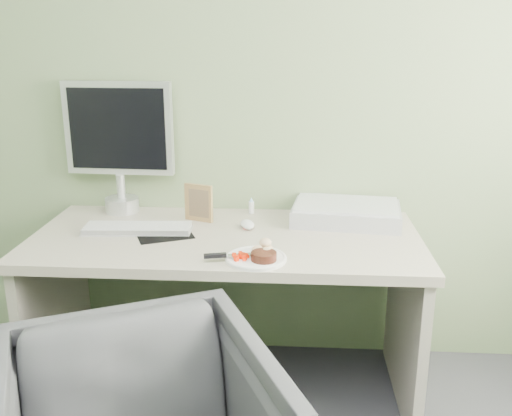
# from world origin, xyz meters

# --- Properties ---
(wall_back) EXTENTS (3.50, 0.00, 3.50)m
(wall_back) POSITION_xyz_m (0.00, 2.00, 1.35)
(wall_back) COLOR #6F825B
(wall_back) RESTS_ON floor
(desk) EXTENTS (1.60, 0.75, 0.73)m
(desk) POSITION_xyz_m (0.00, 1.62, 0.55)
(desk) COLOR #B0AA94
(desk) RESTS_ON floor
(plate) EXTENTS (0.23, 0.23, 0.01)m
(plate) POSITION_xyz_m (0.14, 1.36, 0.74)
(plate) COLOR white
(plate) RESTS_ON desk
(steak) EXTENTS (0.11, 0.11, 0.03)m
(steak) POSITION_xyz_m (0.17, 1.34, 0.76)
(steak) COLOR black
(steak) RESTS_ON plate
(potato_pile) EXTENTS (0.11, 0.10, 0.05)m
(potato_pile) POSITION_xyz_m (0.18, 1.41, 0.77)
(potato_pile) COLOR tan
(potato_pile) RESTS_ON plate
(carrot_heap) EXTENTS (0.05, 0.05, 0.03)m
(carrot_heap) POSITION_xyz_m (0.09, 1.34, 0.76)
(carrot_heap) COLOR #FF2905
(carrot_heap) RESTS_ON plate
(steak_knife) EXTENTS (0.21, 0.07, 0.02)m
(steak_knife) POSITION_xyz_m (0.03, 1.34, 0.75)
(steak_knife) COLOR silver
(steak_knife) RESTS_ON plate
(mousepad) EXTENTS (0.28, 0.27, 0.00)m
(mousepad) POSITION_xyz_m (-0.26, 1.62, 0.73)
(mousepad) COLOR black
(mousepad) RESTS_ON desk
(keyboard) EXTENTS (0.45, 0.16, 0.02)m
(keyboard) POSITION_xyz_m (-0.37, 1.65, 0.75)
(keyboard) COLOR white
(keyboard) RESTS_ON desk
(computer_mouse) EXTENTS (0.08, 0.11, 0.04)m
(computer_mouse) POSITION_xyz_m (0.08, 1.72, 0.75)
(computer_mouse) COLOR white
(computer_mouse) RESTS_ON desk
(photo_frame) EXTENTS (0.13, 0.06, 0.17)m
(photo_frame) POSITION_xyz_m (-0.14, 1.81, 0.81)
(photo_frame) COLOR #A4724C
(photo_frame) RESTS_ON desk
(eyedrop_bottle) EXTENTS (0.03, 0.03, 0.08)m
(eyedrop_bottle) POSITION_xyz_m (0.08, 1.93, 0.76)
(eyedrop_bottle) COLOR white
(eyedrop_bottle) RESTS_ON desk
(scanner) EXTENTS (0.50, 0.36, 0.07)m
(scanner) POSITION_xyz_m (0.51, 1.84, 0.77)
(scanner) COLOR #B0B1B7
(scanner) RESTS_ON desk
(monitor) EXTENTS (0.50, 0.15, 0.60)m
(monitor) POSITION_xyz_m (-0.52, 1.94, 1.07)
(monitor) COLOR silver
(monitor) RESTS_ON desk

